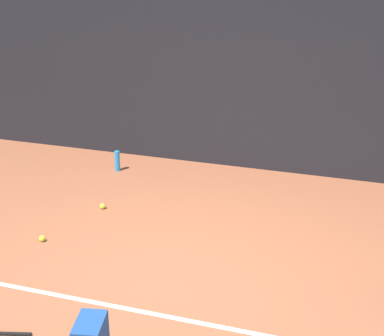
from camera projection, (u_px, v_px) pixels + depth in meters
name	position (u px, v px, depth m)	size (l,w,h in m)	color
ground_plane	(179.00, 284.00, 5.33)	(12.00, 12.00, 0.00)	#9E5638
back_fence	(252.00, 74.00, 7.48)	(10.00, 0.10, 2.60)	black
court_line	(161.00, 315.00, 4.89)	(9.00, 0.05, 0.00)	white
tennis_ball_near_player	(42.00, 239.00, 6.04)	(0.07, 0.07, 0.07)	#CCE033
tennis_ball_mid_court	(103.00, 206.00, 6.75)	(0.07, 0.07, 0.07)	#CCE033
water_bottle	(117.00, 161.00, 7.79)	(0.07, 0.07, 0.28)	#268CD8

